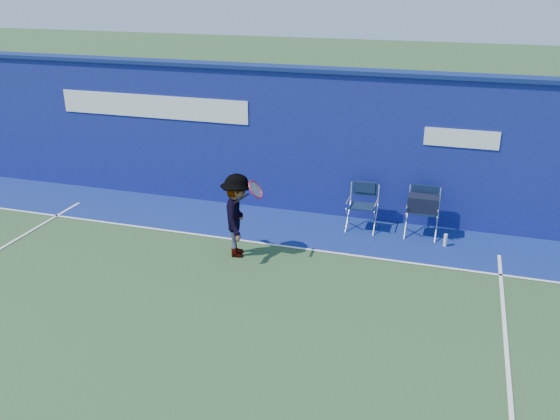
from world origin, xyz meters
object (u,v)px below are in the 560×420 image
(directors_chair_right, at_px, (422,217))
(water_bottle, at_px, (445,240))
(tennis_player, at_px, (237,216))
(directors_chair_left, at_px, (362,215))

(directors_chair_right, bearing_deg, water_bottle, -35.42)
(directors_chair_right, bearing_deg, tennis_player, -149.69)
(tennis_player, bearing_deg, directors_chair_right, 30.31)
(directors_chair_left, relative_size, directors_chair_right, 0.96)
(directors_chair_right, height_order, water_bottle, directors_chair_right)
(directors_chair_left, height_order, tennis_player, tennis_player)
(directors_chair_left, bearing_deg, tennis_player, -137.22)
(directors_chair_right, distance_m, tennis_player, 3.67)
(water_bottle, relative_size, tennis_player, 0.16)
(directors_chair_right, xyz_separation_m, water_bottle, (0.49, -0.35, -0.29))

